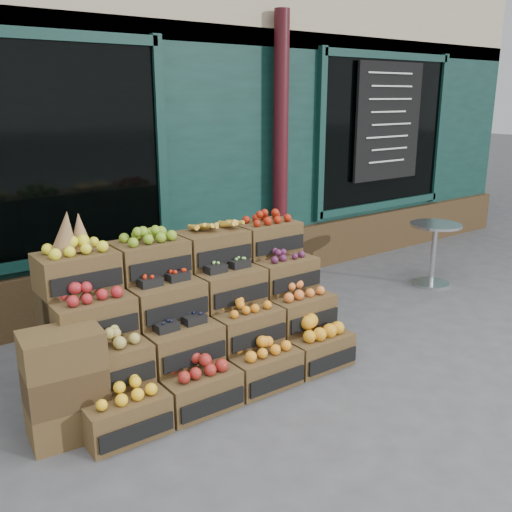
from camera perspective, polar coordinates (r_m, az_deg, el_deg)
ground at (r=5.11m, az=6.67°, el=-10.55°), size 60.00×60.00×0.00m
shop_facade at (r=8.98m, az=-16.95°, el=16.01°), size 12.00×6.24×4.80m
crate_display at (r=4.75m, az=-5.84°, el=-6.65°), size 2.36×1.18×1.47m
spare_crates at (r=4.12m, az=-18.54°, el=-12.14°), size 0.55×0.41×0.77m
bistro_table at (r=7.26m, az=17.36°, el=0.87°), size 0.61×0.61×0.77m
shopkeeper at (r=6.17m, az=-23.84°, el=1.84°), size 0.77×0.61×1.83m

